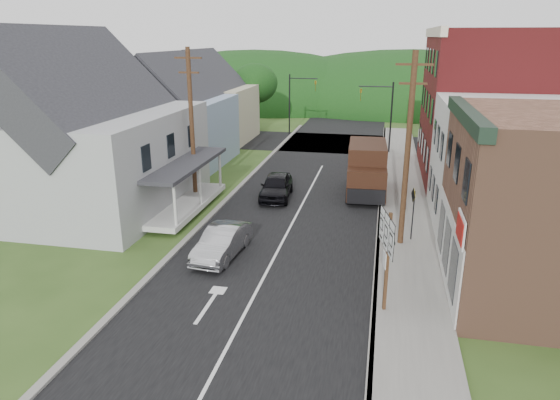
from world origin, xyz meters
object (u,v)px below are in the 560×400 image
Objects in this scene: silver_sedan at (222,242)px; warning_sign at (413,207)px; delivery_van at (367,170)px; dark_sedan at (276,186)px; route_sign_cluster at (387,248)px.

warning_sign is at bearing 27.13° from silver_sedan.
delivery_van reaches higher than silver_sedan.
dark_sedan reaches higher than silver_sedan.
silver_sedan is 1.60× the size of warning_sign.
silver_sedan is 0.95× the size of dark_sedan.
delivery_van is 1.57× the size of route_sign_cluster.
dark_sedan is 9.65m from warning_sign.
route_sign_cluster is at bearing -20.96° from silver_sedan.
dark_sedan is at bearing 105.49° from route_sign_cluster.
delivery_van reaches higher than dark_sedan.
dark_sedan is 0.76× the size of delivery_van.
silver_sedan is 8.99m from dark_sedan.
delivery_van is (5.93, 10.89, 0.92)m from silver_sedan.
delivery_van is at bearing 66.06° from silver_sedan.
silver_sedan is 12.43m from delivery_van.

